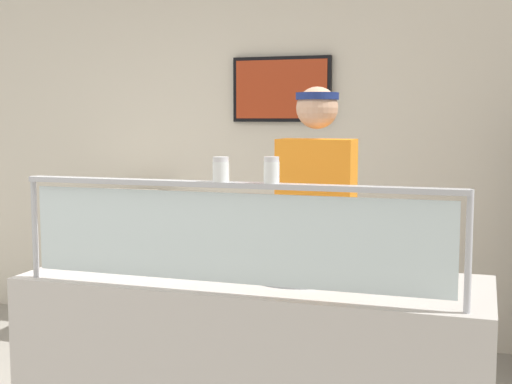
{
  "coord_description": "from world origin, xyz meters",
  "views": [
    {
      "loc": [
        1.85,
        -2.35,
        1.61
      ],
      "look_at": [
        0.95,
        0.38,
        1.3
      ],
      "focal_mm": 49.13,
      "sensor_mm": 36.0,
      "label": 1
    }
  ],
  "objects_px": {
    "pizza_box_stack": "(121,210)",
    "pepper_flake_shaker": "(272,172)",
    "worker_figure": "(317,237)",
    "parmesan_shaker": "(221,171)",
    "pizza_tray": "(299,274)",
    "pizza_server": "(298,269)"
  },
  "relations": [
    {
      "from": "pizza_tray",
      "to": "pepper_flake_shaker",
      "type": "bearing_deg",
      "value": -93.02
    },
    {
      "from": "pizza_server",
      "to": "pizza_box_stack",
      "type": "distance_m",
      "value": 2.52
    },
    {
      "from": "pizza_tray",
      "to": "parmesan_shaker",
      "type": "height_order",
      "value": "parmesan_shaker"
    },
    {
      "from": "pizza_tray",
      "to": "pepper_flake_shaker",
      "type": "height_order",
      "value": "pepper_flake_shaker"
    },
    {
      "from": "pepper_flake_shaker",
      "to": "worker_figure",
      "type": "height_order",
      "value": "worker_figure"
    },
    {
      "from": "worker_figure",
      "to": "pizza_box_stack",
      "type": "height_order",
      "value": "worker_figure"
    },
    {
      "from": "pepper_flake_shaker",
      "to": "pizza_box_stack",
      "type": "distance_m",
      "value": 2.77
    },
    {
      "from": "worker_figure",
      "to": "pepper_flake_shaker",
      "type": "bearing_deg",
      "value": -86.21
    },
    {
      "from": "pizza_box_stack",
      "to": "pepper_flake_shaker",
      "type": "bearing_deg",
      "value": -49.41
    },
    {
      "from": "pizza_server",
      "to": "pizza_box_stack",
      "type": "height_order",
      "value": "pizza_box_stack"
    },
    {
      "from": "worker_figure",
      "to": "pizza_box_stack",
      "type": "relative_size",
      "value": 3.78
    },
    {
      "from": "parmesan_shaker",
      "to": "worker_figure",
      "type": "distance_m",
      "value": 1.09
    },
    {
      "from": "pizza_tray",
      "to": "pepper_flake_shaker",
      "type": "xyz_separation_m",
      "value": [
        -0.02,
        -0.33,
        0.45
      ]
    },
    {
      "from": "pizza_server",
      "to": "pepper_flake_shaker",
      "type": "height_order",
      "value": "pepper_flake_shaker"
    },
    {
      "from": "pizza_server",
      "to": "parmesan_shaker",
      "type": "bearing_deg",
      "value": -111.28
    },
    {
      "from": "pizza_server",
      "to": "pepper_flake_shaker",
      "type": "bearing_deg",
      "value": -80.07
    },
    {
      "from": "pizza_server",
      "to": "parmesan_shaker",
      "type": "distance_m",
      "value": 0.57
    },
    {
      "from": "pizza_tray",
      "to": "pizza_box_stack",
      "type": "height_order",
      "value": "pizza_box_stack"
    },
    {
      "from": "pizza_server",
      "to": "pizza_tray",
      "type": "bearing_deg",
      "value": 105.62
    },
    {
      "from": "parmesan_shaker",
      "to": "worker_figure",
      "type": "xyz_separation_m",
      "value": [
        0.13,
        1.01,
        -0.4
      ]
    },
    {
      "from": "worker_figure",
      "to": "parmesan_shaker",
      "type": "bearing_deg",
      "value": -97.33
    },
    {
      "from": "pizza_server",
      "to": "pizza_box_stack",
      "type": "relative_size",
      "value": 0.6
    }
  ]
}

